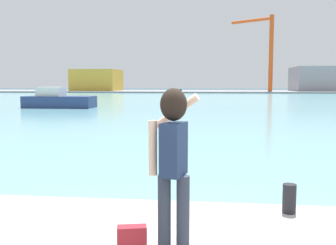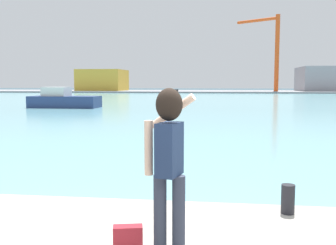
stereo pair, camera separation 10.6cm
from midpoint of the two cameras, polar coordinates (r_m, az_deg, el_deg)
The scene contains 10 objects.
ground_plane at distance 53.78m, azimuth 7.60°, elevation 3.34°, with size 220.00×220.00×0.00m, color #334751.
harbor_water at distance 55.77m, azimuth 7.59°, elevation 3.44°, with size 140.00×100.00×0.02m, color #6BA8B2.
far_shore_dock at distance 95.75m, azimuth 7.53°, elevation 4.53°, with size 140.00×20.00×0.37m, color gray.
person_photographer at distance 4.07m, azimuth 0.84°, elevation -4.42°, with size 0.54×0.57×1.74m.
handbag at distance 4.43m, azimuth -5.20°, elevation -16.37°, with size 0.32×0.14×0.24m, color maroon.
harbor_bollard at distance 5.69m, azimuth 17.73°, elevation -10.67°, with size 0.18×0.18×0.40m, color black.
boat_moored at distance 37.29m, azimuth -15.04°, elevation 3.21°, with size 6.36×2.64×1.90m.
warehouse_left at distance 99.57m, azimuth -9.53°, elevation 6.16°, with size 10.85×11.20×5.21m, color gold.
warehouse_right at distance 100.61m, azimuth 22.15°, elevation 5.95°, with size 12.08×12.64×5.73m, color gray.
port_crane at distance 94.48m, azimuth 15.12°, elevation 10.88°, with size 9.39×6.92×17.44m.
Camera 2 is at (-0.13, -3.72, 2.31)m, focal length 41.47 mm.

